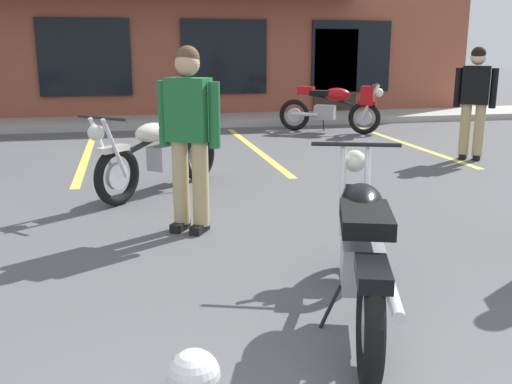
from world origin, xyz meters
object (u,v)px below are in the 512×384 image
Objects in this scene: motorcycle_foreground_classic at (361,248)px; person_by_back_row at (475,97)px; motorcycle_silver_naked at (334,106)px; motorcycle_red_sportbike at (159,153)px; person_in_black_shirt at (189,129)px; helmet_on_pavement at (194,375)px.

motorcycle_foreground_classic is 1.22× the size of person_by_back_row.
motorcycle_red_sportbike is at bearing -130.90° from motorcycle_silver_naked.
motorcycle_silver_naked is at bearing 59.06° from person_in_black_shirt.
helmet_on_pavement is (-3.77, -8.52, -0.40)m from motorcycle_silver_naked.
person_by_back_row reaches higher than motorcycle_silver_naked.
motorcycle_foreground_classic is 2.25m from person_in_black_shirt.
motorcycle_red_sportbike is 1.65m from person_in_black_shirt.
person_in_black_shirt is at bearing 84.00° from helmet_on_pavement.
helmet_on_pavement is (-0.09, -4.26, -0.33)m from motorcycle_red_sportbike.
motorcycle_foreground_classic is 5.96m from person_by_back_row.
motorcycle_foreground_classic reaches higher than helmet_on_pavement.
motorcycle_silver_naked is at bearing 71.29° from motorcycle_foreground_classic.
person_by_back_row is (4.72, 1.06, 0.49)m from motorcycle_red_sportbike.
motorcycle_foreground_classic is 1.11× the size of motorcycle_silver_naked.
motorcycle_foreground_classic is 1.22× the size of motorcycle_red_sportbike.
motorcycle_red_sportbike is at bearing 88.81° from helmet_on_pavement.
person_in_black_shirt is 1.00× the size of person_by_back_row.
person_by_back_row is (1.03, -3.20, 0.42)m from motorcycle_silver_naked.
person_by_back_row reaches higher than motorcycle_foreground_classic.
motorcycle_silver_naked is at bearing 107.90° from person_by_back_row.
person_in_black_shirt and person_by_back_row have the same top height.
motorcycle_silver_naked reaches higher than helmet_on_pavement.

